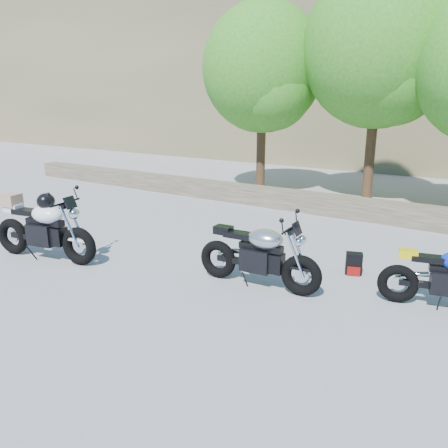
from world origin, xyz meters
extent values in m
plane|color=#929398|center=(0.00, 0.00, 0.00)|extent=(90.00, 90.00, 0.00)
cube|color=#4D3F33|center=(0.00, 5.50, 0.25)|extent=(22.00, 0.55, 0.50)
cylinder|color=#382314|center=(-2.50, 7.20, 1.51)|extent=(0.28, 0.28, 3.02)
sphere|color=#277D1B|center=(-2.50, 7.20, 3.78)|extent=(3.67, 3.67, 3.67)
sphere|color=#277D1B|center=(-2.00, 6.90, 3.13)|extent=(2.38, 2.38, 2.38)
cylinder|color=#382314|center=(0.80, 7.60, 1.68)|extent=(0.28, 0.28, 3.36)
sphere|color=#277D1B|center=(0.80, 7.60, 4.20)|extent=(4.08, 4.08, 4.08)
sphere|color=#277D1B|center=(1.30, 7.30, 3.48)|extent=(2.64, 2.64, 2.64)
torus|color=black|center=(1.86, 0.57, 0.32)|extent=(0.64, 0.20, 0.63)
torus|color=black|center=(0.44, 0.46, 0.32)|extent=(0.64, 0.20, 0.63)
cylinder|color=silver|center=(1.86, 0.57, 0.32)|extent=(0.22, 0.05, 0.22)
cylinder|color=silver|center=(0.44, 0.46, 0.32)|extent=(0.22, 0.05, 0.22)
cube|color=black|center=(1.13, 0.51, 0.43)|extent=(0.49, 0.33, 0.36)
cube|color=black|center=(1.20, 0.52, 0.65)|extent=(0.70, 0.21, 0.10)
ellipsoid|color=#B8B8BD|center=(1.27, 0.52, 0.79)|extent=(0.59, 0.42, 0.30)
cube|color=black|center=(0.83, 0.49, 0.79)|extent=(0.51, 0.25, 0.09)
cube|color=black|center=(0.54, 0.47, 0.83)|extent=(0.29, 0.22, 0.13)
cylinder|color=black|center=(1.66, 0.55, 1.02)|extent=(0.08, 0.65, 0.03)
sphere|color=silver|center=(1.82, 0.56, 0.85)|extent=(0.18, 0.18, 0.18)
torus|color=black|center=(-1.93, -0.40, 0.34)|extent=(0.71, 0.30, 0.69)
torus|color=black|center=(-3.45, -0.71, 0.34)|extent=(0.71, 0.30, 0.69)
cylinder|color=silver|center=(-1.93, -0.40, 0.34)|extent=(0.24, 0.09, 0.24)
cylinder|color=silver|center=(-3.45, -0.71, 0.34)|extent=(0.24, 0.09, 0.24)
cube|color=black|center=(-2.71, -0.56, 0.47)|extent=(0.57, 0.42, 0.39)
cube|color=black|center=(-2.63, -0.54, 0.71)|extent=(0.77, 0.32, 0.11)
ellipsoid|color=white|center=(-2.56, -0.53, 0.86)|extent=(0.69, 0.53, 0.33)
cube|color=black|center=(-3.03, -0.62, 0.86)|extent=(0.57, 0.34, 0.10)
cube|color=white|center=(-3.34, -0.68, 0.91)|extent=(0.34, 0.27, 0.14)
cylinder|color=black|center=(-2.14, -0.44, 1.11)|extent=(0.17, 0.70, 0.03)
sphere|color=silver|center=(-1.97, -0.41, 0.93)|extent=(0.19, 0.19, 0.19)
ellipsoid|color=black|center=(-2.56, -0.53, 1.10)|extent=(0.36, 0.37, 0.29)
cube|color=#9A7959|center=(-3.38, -0.69, 1.06)|extent=(0.37, 0.34, 0.22)
torus|color=black|center=(3.10, 1.12, 0.28)|extent=(0.58, 0.27, 0.57)
cylinder|color=silver|center=(3.10, 1.12, 0.28)|extent=(0.20, 0.08, 0.19)
cube|color=black|center=(3.70, 1.27, 0.39)|extent=(0.48, 0.36, 0.32)
cube|color=black|center=(3.44, 1.21, 0.71)|extent=(0.48, 0.29, 0.08)
cube|color=#DAC40B|center=(3.19, 1.14, 0.74)|extent=(0.28, 0.23, 0.12)
cube|color=black|center=(2.24, 1.85, 0.18)|extent=(0.31, 0.27, 0.36)
cube|color=maroon|center=(2.28, 1.74, 0.08)|extent=(0.21, 0.11, 0.15)
camera|label=1|loc=(4.21, -5.06, 2.78)|focal=35.00mm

